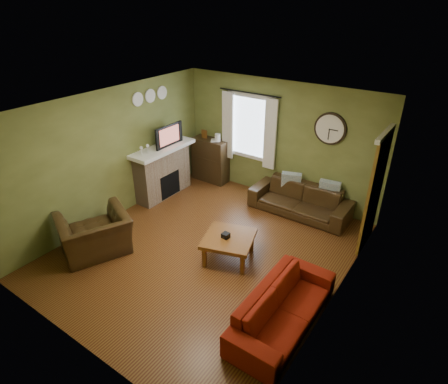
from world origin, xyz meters
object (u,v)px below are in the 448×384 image
Objects in this scene: bookshelf at (210,160)px; coffee_table at (229,248)px; sofa_brown at (300,200)px; armchair at (95,234)px; sofa_red at (284,308)px.

bookshelf reaches higher than coffee_table.
armchair is at bearing -125.53° from sofa_brown.
sofa_brown is 4.10m from armchair.
armchair is at bearing 96.83° from sofa_red.
sofa_brown is at bearing 20.63° from sofa_red.
sofa_red is at bearing -69.37° from sofa_brown.
coffee_table is (2.03, 1.20, -0.16)m from armchair.
bookshelf is at bearing -154.19° from armchair.
sofa_brown is 1.06× the size of sofa_red.
bookshelf is 2.50m from sofa_brown.
armchair is (-3.48, -0.42, 0.09)m from sofa_red.
sofa_brown is at bearing 168.62° from armchair.
coffee_table is (2.13, -2.34, -0.31)m from bookshelf.
armchair is (-2.38, -3.33, 0.07)m from sofa_brown.
sofa_red is (3.58, -3.12, -0.24)m from bookshelf.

